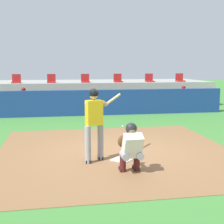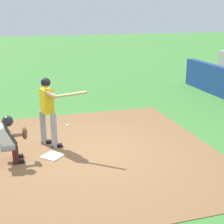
# 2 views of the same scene
# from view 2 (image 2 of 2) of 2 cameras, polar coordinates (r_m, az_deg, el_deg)

# --- Properties ---
(ground_plane) EXTENTS (80.00, 80.00, 0.00)m
(ground_plane) POSITION_cam_2_polar(r_m,az_deg,el_deg) (8.22, -4.71, -7.09)
(ground_plane) COLOR #428438
(dirt_infield) EXTENTS (6.40, 6.40, 0.01)m
(dirt_infield) POSITION_cam_2_polar(r_m,az_deg,el_deg) (8.22, -4.71, -7.05)
(dirt_infield) COLOR olive
(dirt_infield) RESTS_ON ground
(home_plate) EXTENTS (0.62, 0.62, 0.02)m
(home_plate) POSITION_cam_2_polar(r_m,az_deg,el_deg) (8.11, -10.30, -7.51)
(home_plate) COLOR white
(home_plate) RESTS_ON dirt_infield
(batter_at_plate) EXTENTS (1.07, 1.08, 1.80)m
(batter_at_plate) POSITION_cam_2_polar(r_m,az_deg,el_deg) (8.39, -11.03, 0.70)
(batter_at_plate) COLOR #99999E
(batter_at_plate) RESTS_ON ground
(catcher_crouched) EXTENTS (0.49, 1.70, 1.13)m
(catcher_crouched) POSITION_cam_2_polar(r_m,az_deg,el_deg) (7.87, -17.36, -4.21)
(catcher_crouched) COLOR gray
(catcher_crouched) RESTS_ON ground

